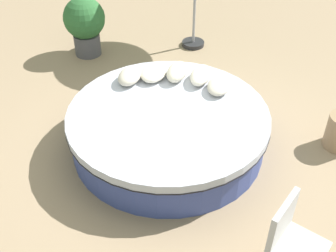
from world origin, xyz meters
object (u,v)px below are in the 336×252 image
Objects in this scene: round_bed at (168,129)px; patio_chair at (291,237)px; throw_pillow_0 at (219,86)px; throw_pillow_4 at (130,76)px; throw_pillow_3 at (154,73)px; throw_pillow_1 at (201,75)px; throw_pillow_2 at (177,72)px; planter at (85,23)px.

patio_chair is (-1.58, -1.74, 0.25)m from round_bed.
throw_pillow_4 is (-0.15, 1.31, 0.02)m from throw_pillow_0.
throw_pillow_3 is at bearing 86.43° from throw_pillow_0.
patio_chair is (-2.48, -1.51, -0.13)m from throw_pillow_1.
throw_pillow_4 is (-0.21, 0.30, 0.01)m from throw_pillow_3.
planter is (1.26, 2.12, -0.07)m from throw_pillow_2.
throw_pillow_0 is 0.69m from throw_pillow_2.
throw_pillow_1 reaches higher than throw_pillow_3.
throw_pillow_2 is 0.54× the size of patio_chair.
round_bed is 5.23× the size of throw_pillow_2.
throw_pillow_2 reaches higher than throw_pillow_3.
planter is at bearing 43.43° from throw_pillow_4.
throw_pillow_1 is at bearing -71.97° from throw_pillow_4.
throw_pillow_1 is 2.77m from planter.
throw_pillow_0 is at bearing -116.90° from planter.
planter reaches higher than throw_pillow_1.
throw_pillow_0 is 0.36m from throw_pillow_1.
planter is (2.14, 2.25, 0.33)m from round_bed.
throw_pillow_1 is at bearing -14.73° from round_bed.
throw_pillow_3 is 0.37m from throw_pillow_4.
patio_chair is at bearing -142.80° from throw_pillow_2.
throw_pillow_0 reaches higher than round_bed.
throw_pillow_1 is 0.49× the size of planter.
throw_pillow_4 is at bearing 115.21° from throw_pillow_2.
throw_pillow_2 is at bearing 76.96° from throw_pillow_0.
throw_pillow_3 is 0.54× the size of patio_chair.
throw_pillow_4 is 2.16m from planter.
throw_pillow_4 is 0.50× the size of patio_chair.
patio_chair is at bearing -148.71° from throw_pillow_1.
planter is at bearing 63.46° from throw_pillow_1.
throw_pillow_4 is (0.57, 0.76, 0.39)m from round_bed.
planter is at bearing -113.06° from patio_chair.
throw_pillow_3 is 0.48× the size of planter.
throw_pillow_0 is at bearing -37.38° from round_bed.
round_bed is 2.49× the size of planter.
throw_pillow_4 is at bearing -110.73° from patio_chair.
throw_pillow_0 is 1.01× the size of throw_pillow_4.
throw_pillow_0 is at bearing -83.60° from throw_pillow_4.
throw_pillow_1 is (0.18, 0.31, 0.02)m from throw_pillow_0.
throw_pillow_0 is at bearing -103.04° from throw_pillow_2.
throw_pillow_2 is 1.08× the size of throw_pillow_4.
throw_pillow_1 is 0.36m from throw_pillow_2.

